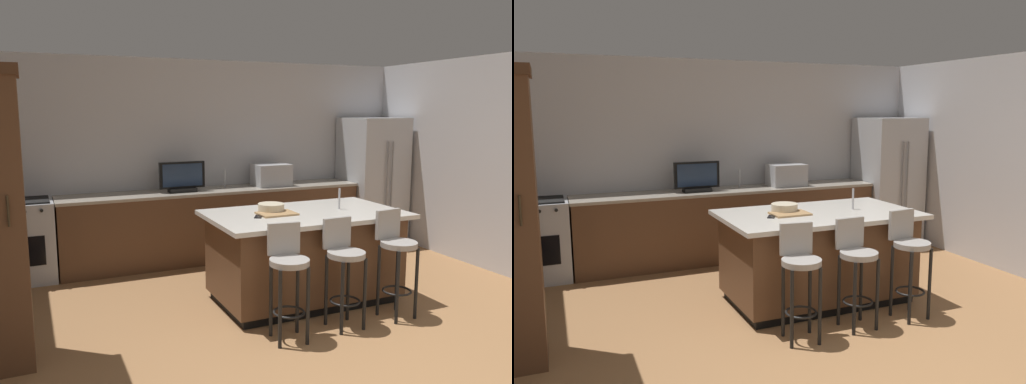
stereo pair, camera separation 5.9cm
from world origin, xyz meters
TOP-DOWN VIEW (x-y plane):
  - wall_back at (0.00, 4.19)m, footprint 6.20×0.12m
  - wall_right at (2.90, 2.09)m, footprint 0.12×4.59m
  - counter_back at (-0.02, 3.81)m, footprint 4.00×0.62m
  - kitchen_island at (0.28, 1.98)m, footprint 1.97×1.15m
  - refrigerator at (2.39, 3.73)m, footprint 0.80×0.81m
  - range_oven at (-2.41, 3.81)m, footprint 0.76×0.63m
  - microwave at (0.77, 3.81)m, footprint 0.48×0.36m
  - tv_monitor at (-0.49, 3.76)m, footprint 0.58×0.16m
  - sink_faucet_back at (0.13, 3.91)m, footprint 0.02×0.02m
  - sink_faucet_island at (0.69, 1.98)m, footprint 0.02×0.02m
  - bar_stool_left at (-0.30, 1.22)m, footprint 0.34×0.36m
  - bar_stool_center at (0.28, 1.26)m, footprint 0.34×0.34m
  - bar_stool_right at (0.86, 1.26)m, footprint 0.34×0.35m
  - fruit_bowl at (-0.03, 2.13)m, footprint 0.27×0.27m
  - cell_phone at (-0.25, 1.96)m, footprint 0.14×0.16m
  - cutting_board at (-0.03, 2.00)m, footprint 0.37×0.26m

SIDE VIEW (x-z plane):
  - counter_back at x=-0.02m, z-range 0.00..0.93m
  - range_oven at x=-2.41m, z-range 0.00..0.94m
  - kitchen_island at x=0.28m, z-range 0.01..0.94m
  - bar_stool_center at x=0.28m, z-range 0.10..1.09m
  - bar_stool_left at x=-0.30m, z-range 0.10..1.10m
  - bar_stool_right at x=0.86m, z-range 0.11..1.13m
  - refrigerator at x=2.39m, z-range 0.00..1.84m
  - cell_phone at x=-0.25m, z-range 0.93..0.93m
  - cutting_board at x=-0.03m, z-range 0.93..0.94m
  - fruit_bowl at x=-0.03m, z-range 0.93..1.01m
  - sink_faucet_island at x=0.69m, z-range 0.93..1.15m
  - sink_faucet_back at x=0.13m, z-range 0.93..1.17m
  - microwave at x=0.77m, z-range 0.93..1.22m
  - tv_monitor at x=-0.49m, z-range 0.91..1.29m
  - wall_back at x=0.00m, z-range 0.00..2.60m
  - wall_right at x=2.90m, z-range 0.00..2.60m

